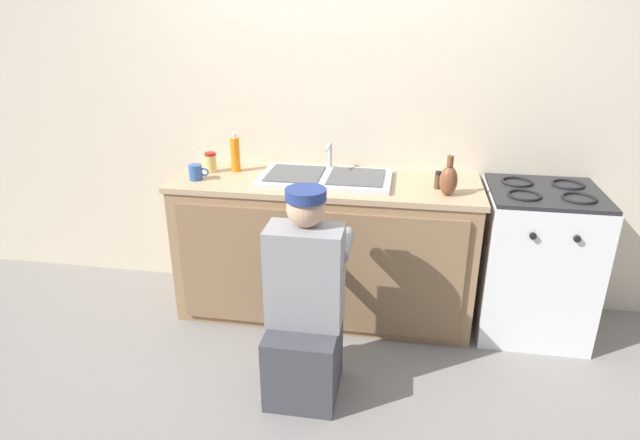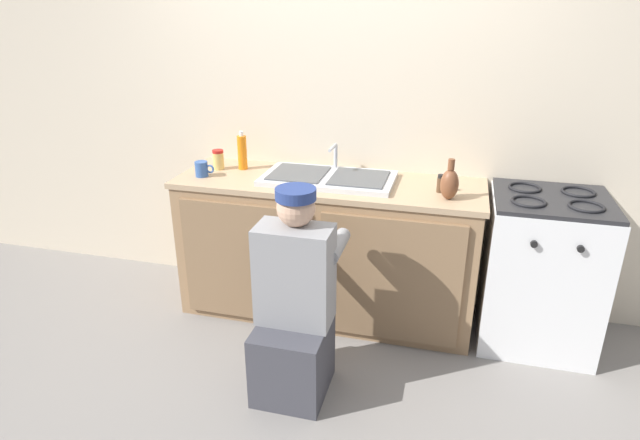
% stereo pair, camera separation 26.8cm
% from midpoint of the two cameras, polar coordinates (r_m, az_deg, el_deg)
% --- Properties ---
extents(ground_plane, '(12.00, 12.00, 0.00)m').
position_cam_midpoint_polar(ground_plane, '(3.42, 1.86, -11.99)').
color(ground_plane, gray).
extents(back_wall, '(6.00, 0.10, 2.50)m').
position_cam_midpoint_polar(back_wall, '(3.53, 4.55, 11.18)').
color(back_wall, beige).
rests_on(back_wall, ground_plane).
extents(counter_cabinet, '(1.85, 0.62, 0.87)m').
position_cam_midpoint_polar(counter_cabinet, '(3.45, 3.04, -3.32)').
color(counter_cabinet, '#997551').
rests_on(counter_cabinet, ground_plane).
extents(countertop, '(1.89, 0.62, 0.03)m').
position_cam_midpoint_polar(countertop, '(3.29, 3.23, 3.90)').
color(countertop, tan).
rests_on(countertop, counter_cabinet).
extents(sink_double_basin, '(0.80, 0.44, 0.19)m').
position_cam_midpoint_polar(sink_double_basin, '(3.28, 3.26, 4.51)').
color(sink_double_basin, silver).
rests_on(sink_double_basin, countertop).
extents(stove_range, '(0.64, 0.62, 0.93)m').
position_cam_midpoint_polar(stove_range, '(3.46, 24.60, -4.97)').
color(stove_range, white).
rests_on(stove_range, ground_plane).
extents(plumber_person, '(0.42, 0.61, 1.10)m').
position_cam_midpoint_polar(plumber_person, '(2.76, 0.05, -9.79)').
color(plumber_person, '#3F3F47').
rests_on(plumber_person, ground_plane).
extents(soap_bottle_orange, '(0.06, 0.06, 0.25)m').
position_cam_midpoint_polar(soap_bottle_orange, '(3.50, -6.12, 7.19)').
color(soap_bottle_orange, orange).
rests_on(soap_bottle_orange, countertop).
extents(spice_bottle_pepper, '(0.04, 0.04, 0.10)m').
position_cam_midpoint_polar(spice_bottle_pepper, '(3.17, 15.11, 3.73)').
color(spice_bottle_pepper, '#513823').
rests_on(spice_bottle_pepper, countertop).
extents(vase_decorative, '(0.10, 0.10, 0.23)m').
position_cam_midpoint_polar(vase_decorative, '(3.06, 16.12, 3.71)').
color(vase_decorative, brown).
rests_on(vase_decorative, countertop).
extents(coffee_mug, '(0.13, 0.08, 0.09)m').
position_cam_midpoint_polar(coffee_mug, '(3.40, -10.28, 5.35)').
color(coffee_mug, '#335699').
rests_on(coffee_mug, countertop).
extents(condiment_jar, '(0.07, 0.07, 0.13)m').
position_cam_midpoint_polar(condiment_jar, '(3.53, -8.66, 6.36)').
color(condiment_jar, '#DBB760').
rests_on(condiment_jar, countertop).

